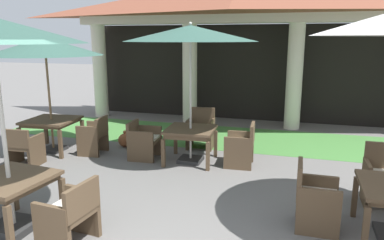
{
  "coord_description": "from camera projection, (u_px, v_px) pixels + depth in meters",
  "views": [
    {
      "loc": [
        1.69,
        -2.13,
        2.51
      ],
      "look_at": [
        -0.19,
        4.2,
        1.04
      ],
      "focal_mm": 34.35,
      "sensor_mm": 36.0,
      "label": 1
    }
  ],
  "objects": [
    {
      "name": "patio_umbrella_mid_left",
      "position": [
        190.0,
        35.0,
        7.09
      ],
      "size": [
        2.63,
        2.63,
        2.82
      ],
      "color": "#2D2D2D",
      "rests_on": "ground"
    },
    {
      "name": "patio_chair_mid_right_east",
      "position": [
        70.0,
        214.0,
        4.49
      ],
      "size": [
        0.58,
        0.68,
        0.84
      ],
      "rotation": [
        0.0,
        0.0,
        1.48
      ],
      "color": "brown",
      "rests_on": "ground"
    },
    {
      "name": "patio_chair_far_back_west",
      "position": [
        315.0,
        199.0,
        4.92
      ],
      "size": [
        0.56,
        0.57,
        0.9
      ],
      "rotation": [
        0.0,
        0.0,
        -1.57
      ],
      "color": "brown",
      "rests_on": "ground"
    },
    {
      "name": "patio_chair_mid_left_east",
      "position": [
        241.0,
        146.0,
        7.33
      ],
      "size": [
        0.58,
        0.61,
        0.87
      ],
      "rotation": [
        0.0,
        0.0,
        -4.65
      ],
      "color": "brown",
      "rests_on": "ground"
    },
    {
      "name": "lawn_strip",
      "position": [
        229.0,
        138.0,
        9.48
      ],
      "size": [
        12.09,
        2.33,
        0.01
      ],
      "primitive_type": "cube",
      "color": "#47843D",
      "rests_on": "ground"
    },
    {
      "name": "patio_chair_near_foreground_south",
      "position": [
        24.0,
        147.0,
        7.34
      ],
      "size": [
        0.62,
        0.57,
        0.8
      ],
      "rotation": [
        0.0,
        0.0,
        0.08
      ],
      "color": "brown",
      "rests_on": "ground"
    },
    {
      "name": "patio_chair_near_foreground_east",
      "position": [
        94.0,
        135.0,
        8.1
      ],
      "size": [
        0.55,
        0.61,
        0.83
      ],
      "rotation": [
        0.0,
        0.0,
        -4.63
      ],
      "color": "brown",
      "rests_on": "ground"
    },
    {
      "name": "patio_table_mid_right",
      "position": [
        9.0,
        184.0,
        4.79
      ],
      "size": [
        1.06,
        1.06,
        0.75
      ],
      "rotation": [
        0.0,
        0.0,
        -0.09
      ],
      "color": "brown",
      "rests_on": "ground"
    },
    {
      "name": "terracotta_urn",
      "position": [
        125.0,
        140.0,
        8.69
      ],
      "size": [
        0.32,
        0.32,
        0.39
      ],
      "color": "#9E5633",
      "rests_on": "ground"
    },
    {
      "name": "patio_table_mid_left",
      "position": [
        191.0,
        133.0,
        7.52
      ],
      "size": [
        1.02,
        1.02,
        0.71
      ],
      "rotation": [
        0.0,
        0.0,
        0.06
      ],
      "color": "brown",
      "rests_on": "ground"
    },
    {
      "name": "patio_table_near_foreground",
      "position": [
        52.0,
        123.0,
        8.25
      ],
      "size": [
        1.12,
        1.12,
        0.74
      ],
      "rotation": [
        0.0,
        0.0,
        0.08
      ],
      "color": "brown",
      "rests_on": "ground"
    },
    {
      "name": "patio_chair_mid_left_north",
      "position": [
        201.0,
        130.0,
        8.55
      ],
      "size": [
        0.62,
        0.58,
        0.92
      ],
      "rotation": [
        0.0,
        0.0,
        -3.08
      ],
      "color": "brown",
      "rests_on": "ground"
    },
    {
      "name": "patio_chair_mid_left_west",
      "position": [
        143.0,
        140.0,
        7.8
      ],
      "size": [
        0.61,
        0.64,
        0.79
      ],
      "rotation": [
        0.0,
        0.0,
        -1.51
      ],
      "color": "brown",
      "rests_on": "ground"
    },
    {
      "name": "patio_umbrella_near_foreground",
      "position": [
        45.0,
        47.0,
        7.89
      ],
      "size": [
        2.45,
        2.45,
        2.6
      ],
      "color": "#2D2D2D",
      "rests_on": "ground"
    },
    {
      "name": "background_pavilion",
      "position": [
        242.0,
        12.0,
        10.3
      ],
      "size": [
        10.29,
        2.79,
        4.14
      ],
      "color": "beige",
      "rests_on": "ground"
    }
  ]
}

